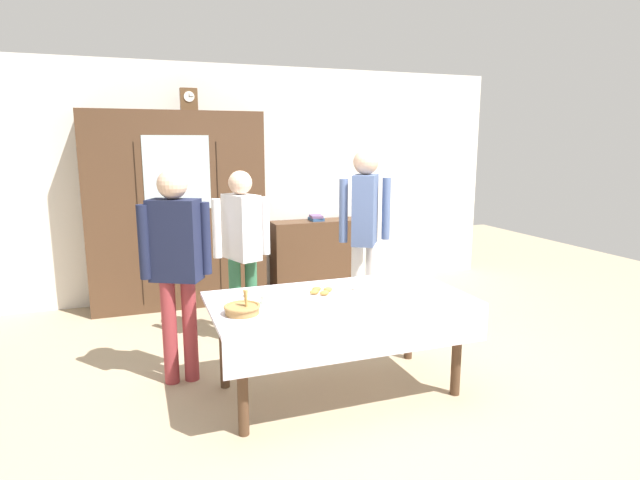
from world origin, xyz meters
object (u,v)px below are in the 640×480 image
Objects in this scene: mantel_clock at (189,100)px; bookshelf_low at (316,255)px; spoon_near_left at (230,295)px; wall_cabinet at (177,211)px; tea_cup_front_edge at (387,298)px; bread_basket at (242,309)px; person_beside_shelf at (176,256)px; tea_cup_center at (358,287)px; pastry_plate at (321,293)px; book_stack at (316,218)px; dining_table at (341,311)px; person_behind_table_left at (242,240)px; person_near_right_end at (365,222)px; tea_cup_near_right at (425,292)px; tea_cup_mid_left at (249,294)px; spoon_far_left at (386,283)px; tea_cup_far_left at (266,300)px.

mantel_clock is 0.22× the size of bookshelf_low.
bookshelf_low reaches higher than spoon_near_left.
wall_cabinet is 16.54× the size of tea_cup_front_edge.
spoon_near_left is at bearing -90.10° from mantel_clock.
person_beside_shelf is (-0.35, 0.68, 0.24)m from bread_basket.
tea_cup_front_edge is at bearing -75.76° from tea_cup_center.
book_stack is at bearing 71.32° from pastry_plate.
person_beside_shelf is (-1.36, 0.77, 0.24)m from tea_cup_front_edge.
person_behind_table_left is (-0.45, 1.26, 0.32)m from dining_table.
person_near_right_end is (0.79, 0.95, 0.35)m from pastry_plate.
dining_table is 14.20× the size of tea_cup_near_right.
wall_cabinet is 16.54× the size of tea_cup_mid_left.
tea_cup_near_right is (0.33, 0.04, 0.00)m from tea_cup_front_edge.
tea_cup_far_left is at bearing -169.97° from spoon_far_left.
spoon_far_left is at bearing 20.64° from tea_cup_center.
bread_basket is (-1.47, -2.73, -0.15)m from book_stack.
spoon_far_left is (1.39, -2.34, -0.35)m from wall_cabinet.
tea_cup_far_left is 0.20m from tea_cup_mid_left.
person_beside_shelf reaches higher than tea_cup_front_edge.
person_behind_table_left reaches higher than book_stack.
tea_cup_front_edge reaches higher than pastry_plate.
book_stack is 1.71× the size of tea_cup_center.
bookshelf_low is at bearing 48.23° from person_beside_shelf.
person_behind_table_left is at bearing 46.56° from person_beside_shelf.
pastry_plate is at bearing -169.97° from spoon_far_left.
tea_cup_mid_left is at bearing -82.84° from wall_cabinet.
tea_cup_mid_left and tea_cup_near_right have the same top height.
tea_cup_mid_left is (0.12, -2.34, -1.52)m from mantel_clock.
spoon_far_left is 1.63m from person_beside_shelf.
spoon_far_left is at bearing -0.31° from tea_cup_mid_left.
tea_cup_near_right is 0.40m from spoon_far_left.
bread_basket is (-1.34, 0.05, 0.01)m from tea_cup_near_right.
person_behind_table_left is (0.45, -1.33, -0.12)m from wall_cabinet.
mantel_clock is at bearing 89.90° from spoon_near_left.
bookshelf_low is 2.80m from person_beside_shelf.
spoon_near_left is at bearing 153.86° from dining_table.
pastry_plate is at bearing -108.68° from book_stack.
wall_cabinet reaches higher than person_behind_table_left.
tea_cup_far_left is 0.85m from tea_cup_front_edge.
spoon_far_left is (-0.26, -2.39, -0.18)m from book_stack.
book_stack is (1.47, 0.05, -1.37)m from mantel_clock.
person_near_right_end is at bearing -92.16° from book_stack.
book_stack is at bearing 2.00° from mantel_clock.
tea_cup_far_left is 0.80m from person_beside_shelf.
dining_table is 14.20× the size of tea_cup_front_edge.
wall_cabinet is at bearing 98.31° from tea_cup_far_left.
bread_basket is 2.02× the size of spoon_near_left.
spoon_near_left reaches higher than dining_table.
person_behind_table_left is (0.08, 1.19, 0.20)m from tea_cup_far_left.
wall_cabinet is at bearing 119.03° from tea_cup_near_right.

